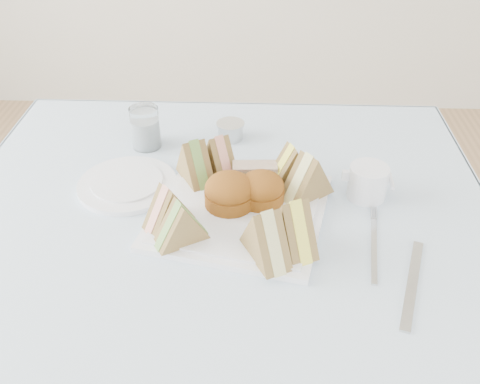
{
  "coord_description": "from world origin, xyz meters",
  "views": [
    {
      "loc": [
        0.07,
        -0.72,
        1.36
      ],
      "look_at": [
        0.03,
        0.05,
        0.8
      ],
      "focal_mm": 40.0,
      "sensor_mm": 36.0,
      "label": 1
    }
  ],
  "objects_px": {
    "table": "(223,364)",
    "serving_plate": "(240,211)",
    "creamer_jug": "(368,182)",
    "water_glass": "(145,128)"
  },
  "relations": [
    {
      "from": "creamer_jug",
      "to": "table",
      "type": "bearing_deg",
      "value": -153.91
    },
    {
      "from": "serving_plate",
      "to": "creamer_jug",
      "type": "xyz_separation_m",
      "value": [
        0.24,
        0.07,
        0.03
      ]
    },
    {
      "from": "table",
      "to": "creamer_jug",
      "type": "height_order",
      "value": "creamer_jug"
    },
    {
      "from": "water_glass",
      "to": "creamer_jug",
      "type": "relative_size",
      "value": 1.25
    },
    {
      "from": "serving_plate",
      "to": "water_glass",
      "type": "distance_m",
      "value": 0.32
    },
    {
      "from": "table",
      "to": "serving_plate",
      "type": "bearing_deg",
      "value": 57.33
    },
    {
      "from": "water_glass",
      "to": "serving_plate",
      "type": "bearing_deg",
      "value": -47.66
    },
    {
      "from": "table",
      "to": "water_glass",
      "type": "height_order",
      "value": "water_glass"
    },
    {
      "from": "serving_plate",
      "to": "creamer_jug",
      "type": "height_order",
      "value": "creamer_jug"
    },
    {
      "from": "table",
      "to": "creamer_jug",
      "type": "bearing_deg",
      "value": 23.43
    }
  ]
}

